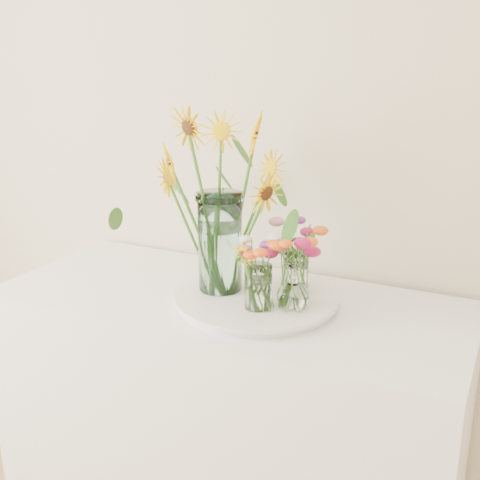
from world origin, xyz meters
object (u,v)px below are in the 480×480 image
(counter, at_px, (230,427))
(small_vase_c, at_px, (296,272))
(small_vase_b, at_px, (293,287))
(tray, at_px, (256,301))
(mason_jar, at_px, (220,242))
(small_vase_a, at_px, (258,287))

(counter, relative_size, small_vase_c, 10.93)
(small_vase_b, bearing_deg, tray, 164.48)
(mason_jar, bearing_deg, small_vase_a, -26.47)
(tray, bearing_deg, small_vase_b, -15.52)
(small_vase_b, distance_m, small_vase_c, 0.12)
(small_vase_b, bearing_deg, small_vase_c, 107.40)
(counter, xyz_separation_m, small_vase_a, (0.14, -0.09, 0.54))
(counter, bearing_deg, small_vase_a, -34.50)
(mason_jar, xyz_separation_m, small_vase_b, (0.24, -0.03, -0.08))
(small_vase_c, bearing_deg, tray, -138.84)
(small_vase_c, bearing_deg, small_vase_b, -72.60)
(mason_jar, bearing_deg, tray, 0.58)
(counter, distance_m, small_vase_b, 0.58)
(counter, height_order, small_vase_a, small_vase_a)
(mason_jar, distance_m, small_vase_a, 0.19)
(counter, distance_m, small_vase_a, 0.56)
(small_vase_c, bearing_deg, small_vase_a, -107.05)
(small_vase_a, bearing_deg, small_vase_b, 28.04)
(counter, distance_m, mason_jar, 0.62)
(tray, relative_size, mason_jar, 1.50)
(tray, distance_m, mason_jar, 0.20)
(mason_jar, height_order, small_vase_c, mason_jar)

